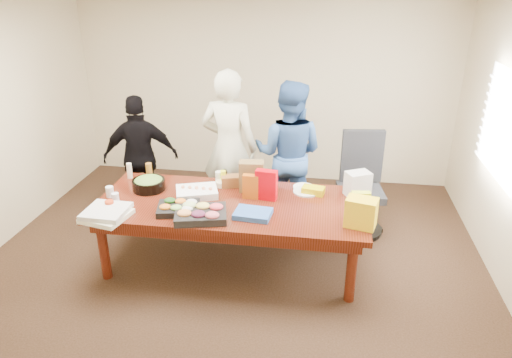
% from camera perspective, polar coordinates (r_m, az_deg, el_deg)
% --- Properties ---
extents(floor, '(5.50, 5.00, 0.02)m').
position_cam_1_polar(floor, '(5.29, -2.86, -10.23)').
color(floor, '#47301E').
rests_on(floor, ground).
extents(ceiling, '(5.50, 5.00, 0.02)m').
position_cam_1_polar(ceiling, '(4.40, -3.62, 20.67)').
color(ceiling, white).
rests_on(ceiling, wall_back).
extents(wall_back, '(5.50, 0.04, 2.70)m').
position_cam_1_polar(wall_back, '(7.04, 0.97, 10.64)').
color(wall_back, beige).
rests_on(wall_back, floor).
extents(wall_front, '(5.50, 0.04, 2.70)m').
position_cam_1_polar(wall_front, '(2.57, -14.92, -15.50)').
color(wall_front, beige).
rests_on(wall_front, floor).
extents(window_panel, '(0.03, 1.40, 1.10)m').
position_cam_1_polar(window_panel, '(5.41, 27.90, 5.49)').
color(window_panel, white).
rests_on(window_panel, wall_right).
extents(window_blinds, '(0.04, 1.36, 1.00)m').
position_cam_1_polar(window_blinds, '(5.40, 27.49, 5.53)').
color(window_blinds, beige).
rests_on(window_blinds, wall_right).
extents(conference_table, '(2.80, 1.20, 0.75)m').
position_cam_1_polar(conference_table, '(5.08, -2.95, -6.62)').
color(conference_table, '#4C1C0F').
rests_on(conference_table, floor).
extents(office_chair, '(0.67, 0.67, 1.19)m').
position_cam_1_polar(office_chair, '(5.72, 12.55, -1.12)').
color(office_chair, black).
rests_on(office_chair, floor).
extents(person_center, '(0.76, 0.55, 1.94)m').
position_cam_1_polar(person_center, '(5.79, -3.25, 3.77)').
color(person_center, beige).
rests_on(person_center, floor).
extents(person_right, '(0.97, 0.81, 1.81)m').
position_cam_1_polar(person_right, '(5.79, 3.95, 3.05)').
color(person_right, '#2F5492').
rests_on(person_right, floor).
extents(person_left, '(1.00, 0.63, 1.59)m').
position_cam_1_polar(person_left, '(6.16, -13.76, 2.60)').
color(person_left, black).
rests_on(person_left, floor).
extents(veggie_tray, '(0.47, 0.40, 0.06)m').
position_cam_1_polar(veggie_tray, '(4.77, -9.34, -3.52)').
color(veggie_tray, black).
rests_on(veggie_tray, conference_table).
extents(fruit_tray, '(0.57, 0.49, 0.08)m').
position_cam_1_polar(fruit_tray, '(4.61, -6.70, -4.28)').
color(fruit_tray, black).
rests_on(fruit_tray, conference_table).
extents(sheet_cake, '(0.51, 0.45, 0.08)m').
position_cam_1_polar(sheet_cake, '(5.08, -7.18, -1.58)').
color(sheet_cake, white).
rests_on(sheet_cake, conference_table).
extents(salad_bowl, '(0.38, 0.38, 0.12)m').
position_cam_1_polar(salad_bowl, '(5.29, -12.84, -0.67)').
color(salad_bowl, black).
rests_on(salad_bowl, conference_table).
extents(chip_bag_blue, '(0.38, 0.30, 0.05)m').
position_cam_1_polar(chip_bag_blue, '(4.62, -0.38, -4.23)').
color(chip_bag_blue, '#2C5BB2').
rests_on(chip_bag_blue, conference_table).
extents(chip_bag_red, '(0.23, 0.12, 0.32)m').
position_cam_1_polar(chip_bag_red, '(4.90, 1.26, -0.72)').
color(chip_bag_red, '#CC000A').
rests_on(chip_bag_red, conference_table).
extents(chip_bag_yellow, '(0.19, 0.09, 0.27)m').
position_cam_1_polar(chip_bag_yellow, '(4.67, 12.48, -3.04)').
color(chip_bag_yellow, '#CCDB26').
rests_on(chip_bag_yellow, conference_table).
extents(chip_bag_orange, '(0.17, 0.08, 0.26)m').
position_cam_1_polar(chip_bag_orange, '(4.94, -0.63, -0.92)').
color(chip_bag_orange, '#C2540D').
rests_on(chip_bag_orange, conference_table).
extents(mayo_jar, '(0.10, 0.10, 0.13)m').
position_cam_1_polar(mayo_jar, '(5.34, -4.49, 0.22)').
color(mayo_jar, silver).
rests_on(mayo_jar, conference_table).
extents(mustard_bottle, '(0.07, 0.07, 0.17)m').
position_cam_1_polar(mustard_bottle, '(5.28, -3.97, 0.15)').
color(mustard_bottle, '#F7FF19').
rests_on(mustard_bottle, conference_table).
extents(dressing_bottle, '(0.08, 0.08, 0.22)m').
position_cam_1_polar(dressing_bottle, '(5.48, -12.79, 0.78)').
color(dressing_bottle, brown).
rests_on(dressing_bottle, conference_table).
extents(ranch_bottle, '(0.07, 0.07, 0.18)m').
position_cam_1_polar(ranch_bottle, '(5.63, -15.06, 0.97)').
color(ranch_bottle, beige).
rests_on(ranch_bottle, conference_table).
extents(banana_bunch, '(0.26, 0.18, 0.08)m').
position_cam_1_polar(banana_bunch, '(5.11, 6.94, -1.39)').
color(banana_bunch, '#D9C704').
rests_on(banana_bunch, conference_table).
extents(bread_loaf, '(0.33, 0.21, 0.12)m').
position_cam_1_polar(bread_loaf, '(5.25, -2.50, -0.22)').
color(bread_loaf, brown).
rests_on(bread_loaf, conference_table).
extents(kraft_bag, '(0.27, 0.17, 0.34)m').
position_cam_1_polar(kraft_bag, '(5.09, -0.57, 0.32)').
color(kraft_bag, brown).
rests_on(kraft_bag, conference_table).
extents(red_cup, '(0.10, 0.10, 0.12)m').
position_cam_1_polar(red_cup, '(4.91, -17.29, -3.15)').
color(red_cup, red).
rests_on(red_cup, conference_table).
extents(clear_cup_a, '(0.10, 0.10, 0.10)m').
position_cam_1_polar(clear_cup_a, '(5.09, -16.65, -2.21)').
color(clear_cup_a, white).
rests_on(clear_cup_a, conference_table).
extents(clear_cup_b, '(0.10, 0.10, 0.11)m').
position_cam_1_polar(clear_cup_b, '(5.23, -17.27, -1.48)').
color(clear_cup_b, white).
rests_on(clear_cup_b, conference_table).
extents(pizza_box_lower, '(0.46, 0.46, 0.05)m').
position_cam_1_polar(pizza_box_lower, '(4.81, -17.64, -4.30)').
color(pizza_box_lower, white).
rests_on(pizza_box_lower, conference_table).
extents(pizza_box_upper, '(0.41, 0.41, 0.05)m').
position_cam_1_polar(pizza_box_upper, '(4.80, -17.68, -3.73)').
color(pizza_box_upper, silver).
rests_on(pizza_box_upper, pizza_box_lower).
extents(plate_a, '(0.34, 0.34, 0.02)m').
position_cam_1_polar(plate_a, '(5.15, 6.11, -1.51)').
color(plate_a, silver).
rests_on(plate_a, conference_table).
extents(plate_b, '(0.30, 0.30, 0.01)m').
position_cam_1_polar(plate_b, '(5.25, 5.79, -0.98)').
color(plate_b, white).
rests_on(plate_b, conference_table).
extents(dip_bowl_a, '(0.17, 0.17, 0.06)m').
position_cam_1_polar(dip_bowl_a, '(5.08, -0.58, -1.45)').
color(dip_bowl_a, beige).
rests_on(dip_bowl_a, conference_table).
extents(dip_bowl_b, '(0.18, 0.18, 0.06)m').
position_cam_1_polar(dip_bowl_b, '(5.27, -4.08, -0.55)').
color(dip_bowl_b, '#F3E4BA').
rests_on(dip_bowl_b, conference_table).
extents(grocery_bag_white, '(0.30, 0.27, 0.26)m').
position_cam_1_polar(grocery_bag_white, '(5.12, 12.21, -0.58)').
color(grocery_bag_white, silver).
rests_on(grocery_bag_white, conference_table).
extents(grocery_bag_yellow, '(0.32, 0.26, 0.28)m').
position_cam_1_polar(grocery_bag_yellow, '(4.50, 12.60, -3.99)').
color(grocery_bag_yellow, yellow).
rests_on(grocery_bag_yellow, conference_table).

